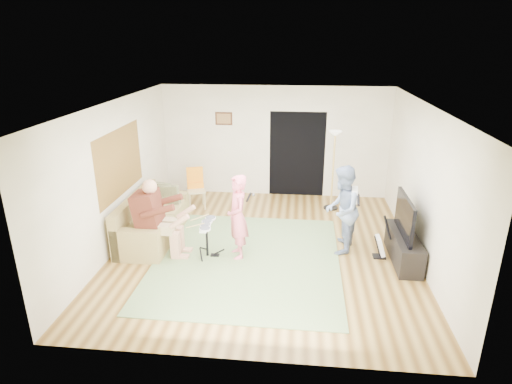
# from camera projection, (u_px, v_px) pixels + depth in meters

# --- Properties ---
(floor) EXTENTS (6.00, 6.00, 0.00)m
(floor) POSITION_uv_depth(u_px,v_px,m) (264.00, 248.00, 8.09)
(floor) COLOR brown
(floor) RESTS_ON ground
(walls) EXTENTS (5.50, 6.00, 2.70)m
(walls) POSITION_uv_depth(u_px,v_px,m) (265.00, 180.00, 7.63)
(walls) COLOR #EDE4CD
(walls) RESTS_ON floor
(ceiling) EXTENTS (6.00, 6.00, 0.00)m
(ceiling) POSITION_uv_depth(u_px,v_px,m) (265.00, 104.00, 7.17)
(ceiling) COLOR white
(ceiling) RESTS_ON walls
(window_blinds) EXTENTS (0.00, 2.05, 2.05)m
(window_blinds) POSITION_uv_depth(u_px,v_px,m) (120.00, 162.00, 8.01)
(window_blinds) COLOR olive
(window_blinds) RESTS_ON walls
(doorway) EXTENTS (2.10, 0.00, 2.10)m
(doorway) POSITION_uv_depth(u_px,v_px,m) (297.00, 155.00, 10.47)
(doorway) COLOR black
(doorway) RESTS_ON walls
(picture_frame) EXTENTS (0.42, 0.03, 0.32)m
(picture_frame) POSITION_uv_depth(u_px,v_px,m) (224.00, 119.00, 10.36)
(picture_frame) COLOR #3F2314
(picture_frame) RESTS_ON walls
(area_rug) EXTENTS (3.29, 3.77, 0.02)m
(area_rug) POSITION_uv_depth(u_px,v_px,m) (247.00, 259.00, 7.66)
(area_rug) COLOR #63804E
(area_rug) RESTS_ON floor
(sofa) EXTENTS (0.88, 2.14, 0.87)m
(sofa) POSITION_uv_depth(u_px,v_px,m) (149.00, 224.00, 8.43)
(sofa) COLOR #99854C
(sofa) RESTS_ON floor
(drummer) EXTENTS (0.93, 0.52, 1.43)m
(drummer) POSITION_uv_depth(u_px,v_px,m) (159.00, 226.00, 7.69)
(drummer) COLOR #592519
(drummer) RESTS_ON sofa
(drum_kit) EXTENTS (0.37, 0.66, 0.68)m
(drum_kit) POSITION_uv_depth(u_px,v_px,m) (207.00, 241.00, 7.69)
(drum_kit) COLOR black
(drum_kit) RESTS_ON floor
(singer) EXTENTS (0.54, 0.65, 1.54)m
(singer) POSITION_uv_depth(u_px,v_px,m) (238.00, 217.00, 7.54)
(singer) COLOR #EE6781
(singer) RESTS_ON floor
(microphone) EXTENTS (0.06, 0.06, 0.24)m
(microphone) POSITION_uv_depth(u_px,v_px,m) (249.00, 197.00, 7.39)
(microphone) COLOR black
(microphone) RESTS_ON singer
(guitarist) EXTENTS (0.78, 0.91, 1.64)m
(guitarist) POSITION_uv_depth(u_px,v_px,m) (342.00, 210.00, 7.73)
(guitarist) COLOR #7586AB
(guitarist) RESTS_ON floor
(guitar_held) EXTENTS (0.19, 0.61, 0.26)m
(guitar_held) POSITION_uv_depth(u_px,v_px,m) (354.00, 195.00, 7.61)
(guitar_held) COLOR white
(guitar_held) RESTS_ON guitarist
(guitar_spare) EXTENTS (0.30, 0.27, 0.82)m
(guitar_spare) POSITION_uv_depth(u_px,v_px,m) (381.00, 246.00, 7.67)
(guitar_spare) COLOR black
(guitar_spare) RESTS_ON floor
(torchiere_lamp) EXTENTS (0.33, 0.33, 1.83)m
(torchiere_lamp) POSITION_uv_depth(u_px,v_px,m) (334.00, 156.00, 9.54)
(torchiere_lamp) COLOR black
(torchiere_lamp) RESTS_ON floor
(dining_chair) EXTENTS (0.51, 0.53, 0.94)m
(dining_chair) POSITION_uv_depth(u_px,v_px,m) (197.00, 194.00, 9.92)
(dining_chair) COLOR #C7B581
(dining_chair) RESTS_ON floor
(tv_cabinet) EXTENTS (0.40, 1.40, 0.50)m
(tv_cabinet) POSITION_uv_depth(u_px,v_px,m) (404.00, 248.00, 7.57)
(tv_cabinet) COLOR black
(tv_cabinet) RESTS_ON floor
(television) EXTENTS (0.06, 1.17, 0.69)m
(television) POSITION_uv_depth(u_px,v_px,m) (405.00, 216.00, 7.37)
(television) COLOR black
(television) RESTS_ON tv_cabinet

